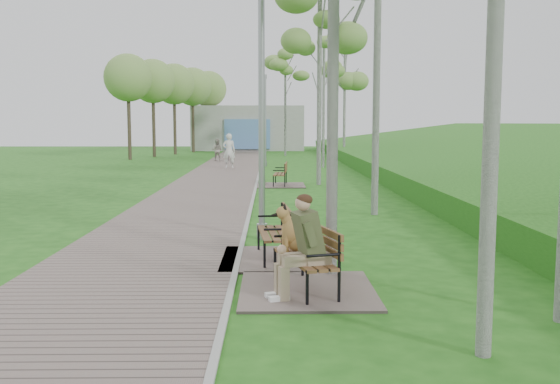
{
  "coord_description": "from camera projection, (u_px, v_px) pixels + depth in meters",
  "views": [
    {
      "loc": [
        0.6,
        -6.46,
        2.5
      ],
      "look_at": [
        0.76,
        5.06,
        1.22
      ],
      "focal_mm": 40.0,
      "sensor_mm": 36.0,
      "label": 1
    }
  ],
  "objects": [
    {
      "name": "lamp_post_second",
      "position": [
        263.0,
        130.0,
        24.76
      ],
      "size": [
        0.18,
        0.18,
        4.74
      ],
      "color": "gray",
      "rests_on": "ground"
    },
    {
      "name": "bench_third",
      "position": [
        280.0,
        180.0,
        24.77
      ],
      "size": [
        1.89,
        2.1,
        1.16
      ],
      "color": "#73635D",
      "rests_on": "ground"
    },
    {
      "name": "birch_distant_a",
      "position": [
        285.0,
        68.0,
        46.69
      ],
      "size": [
        2.68,
        2.68,
        8.34
      ],
      "color": "silver",
      "rests_on": "ground"
    },
    {
      "name": "birch_far_c",
      "position": [
        345.0,
        63.0,
        42.61
      ],
      "size": [
        2.43,
        2.43,
        8.36
      ],
      "color": "silver",
      "rests_on": "ground"
    },
    {
      "name": "kerb",
      "position": [
        258.0,
        178.0,
        28.05
      ],
      "size": [
        0.1,
        67.0,
        0.05
      ],
      "primitive_type": "cube",
      "color": "#999993",
      "rests_on": "ground"
    },
    {
      "name": "bench_main",
      "position": [
        301.0,
        260.0,
        9.18
      ],
      "size": [
        1.99,
        2.22,
        1.74
      ],
      "color": "#73635D",
      "rests_on": "ground"
    },
    {
      "name": "embankment",
      "position": [
        537.0,
        181.0,
        26.73
      ],
      "size": [
        14.0,
        70.0,
        1.6
      ],
      "primitive_type": "cube",
      "color": "#3B8725",
      "rests_on": "ground"
    },
    {
      "name": "lamp_post_near",
      "position": [
        262.0,
        110.0,
        13.13
      ],
      "size": [
        0.23,
        0.23,
        5.91
      ],
      "color": "gray",
      "rests_on": "ground"
    },
    {
      "name": "lamp_post_third",
      "position": [
        265.0,
        124.0,
        35.66
      ],
      "size": [
        0.2,
        0.2,
        5.22
      ],
      "color": "gray",
      "rests_on": "ground"
    },
    {
      "name": "building_north",
      "position": [
        248.0,
        128.0,
        57.1
      ],
      "size": [
        10.0,
        5.2,
        4.0
      ],
      "color": "#9E9E99",
      "rests_on": "ground"
    },
    {
      "name": "pedestrian_far",
      "position": [
        217.0,
        150.0,
        40.41
      ],
      "size": [
        0.78,
        0.65,
        1.45
      ],
      "primitive_type": "imported",
      "rotation": [
        0.0,
        0.0,
        2.99
      ],
      "color": "gray",
      "rests_on": "ground"
    },
    {
      "name": "bench_second",
      "position": [
        274.0,
        248.0,
        11.39
      ],
      "size": [
        1.96,
        2.18,
        1.21
      ],
      "color": "#73635D",
      "rests_on": "ground"
    },
    {
      "name": "pedestrian_near",
      "position": [
        229.0,
        151.0,
        33.92
      ],
      "size": [
        0.71,
        0.48,
        1.92
      ],
      "primitive_type": "imported",
      "rotation": [
        0.0,
        0.0,
        3.11
      ],
      "color": "silver",
      "rests_on": "ground"
    },
    {
      "name": "birch_far_b",
      "position": [
        324.0,
        63.0,
        34.4
      ],
      "size": [
        2.32,
        2.32,
        7.35
      ],
      "color": "silver",
      "rests_on": "ground"
    },
    {
      "name": "walkway",
      "position": [
        219.0,
        178.0,
        28.02
      ],
      "size": [
        3.5,
        67.0,
        0.04
      ],
      "primitive_type": "cube",
      "color": "#73635D",
      "rests_on": "ground"
    },
    {
      "name": "birch_mid_c",
      "position": [
        320.0,
        21.0,
        24.52
      ],
      "size": [
        2.8,
        2.8,
        8.27
      ],
      "color": "silver",
      "rests_on": "ground"
    },
    {
      "name": "ground",
      "position": [
        215.0,
        357.0,
        6.68
      ],
      "size": [
        120.0,
        120.0,
        0.0
      ],
      "primitive_type": "plane",
      "color": "#1D5615",
      "rests_on": "ground"
    }
  ]
}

